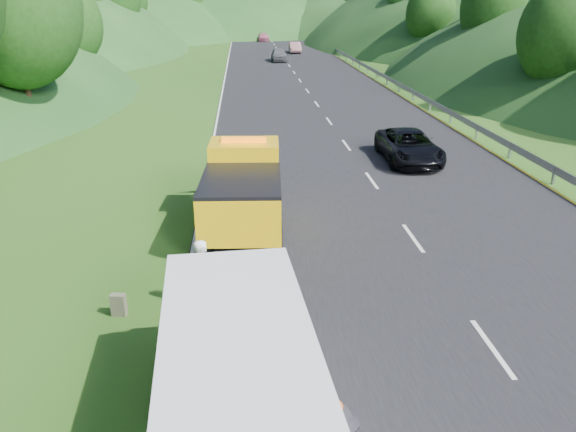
{
  "coord_description": "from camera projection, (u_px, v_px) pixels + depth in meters",
  "views": [
    {
      "loc": [
        -2.26,
        -11.94,
        7.15
      ],
      "look_at": [
        -1.06,
        2.97,
        1.3
      ],
      "focal_mm": 35.0,
      "sensor_mm": 36.0,
      "label": 1
    }
  ],
  "objects": [
    {
      "name": "dist_car_b",
      "position": [
        295.0,
        53.0,
        76.75
      ],
      "size": [
        1.49,
        4.28,
        1.41
      ],
      "primitive_type": "imported",
      "color": "#835758",
      "rests_on": "ground"
    },
    {
      "name": "dist_car_a",
      "position": [
        279.0,
        61.0,
        66.68
      ],
      "size": [
        1.8,
        4.46,
        1.52
      ],
      "primitive_type": "imported",
      "color": "#515256",
      "rests_on": "ground"
    },
    {
      "name": "passing_suv",
      "position": [
        408.0,
        161.0,
        26.15
      ],
      "size": [
        2.44,
        5.14,
        1.42
      ],
      "primitive_type": "imported",
      "rotation": [
        0.0,
        0.0,
        -0.02
      ],
      "color": "black",
      "rests_on": "ground"
    },
    {
      "name": "tree_line_left",
      "position": [
        104.0,
        60.0,
        68.15
      ],
      "size": [
        14.0,
        140.0,
        14.0
      ],
      "primitive_type": null,
      "color": "#214D16",
      "rests_on": "ground"
    },
    {
      "name": "suitcase",
      "position": [
        119.0,
        305.0,
        13.41
      ],
      "size": [
        0.38,
        0.26,
        0.56
      ],
      "primitive_type": "cube",
      "rotation": [
        0.0,
        0.0,
        -0.19
      ],
      "color": "#605F48",
      "rests_on": "ground"
    },
    {
      "name": "tree_line_right",
      "position": [
        441.0,
        57.0,
        71.27
      ],
      "size": [
        14.0,
        140.0,
        14.0
      ],
      "primitive_type": null,
      "color": "#214D16",
      "rests_on": "ground"
    },
    {
      "name": "tow_truck",
      "position": [
        243.0,
        188.0,
        18.28
      ],
      "size": [
        2.71,
        6.48,
        2.74
      ],
      "rotation": [
        0.0,
        0.0,
        -0.05
      ],
      "color": "black",
      "rests_on": "ground"
    },
    {
      "name": "road_surface",
      "position": [
        300.0,
        81.0,
        51.21
      ],
      "size": [
        14.0,
        200.0,
        0.02
      ],
      "primitive_type": "cube",
      "color": "black",
      "rests_on": "ground"
    },
    {
      "name": "hills_backdrop",
      "position": [
        276.0,
        28.0,
        139.39
      ],
      "size": [
        201.0,
        288.6,
        44.0
      ],
      "primitive_type": null,
      "color": "#2D5B23",
      "rests_on": "ground"
    },
    {
      "name": "child",
      "position": [
        286.0,
        335.0,
        12.73
      ],
      "size": [
        0.62,
        0.56,
        1.05
      ],
      "primitive_type": "imported",
      "rotation": [
        0.0,
        0.0,
        -0.38
      ],
      "color": "tan",
      "rests_on": "ground"
    },
    {
      "name": "white_van",
      "position": [
        239.0,
        387.0,
        8.81
      ],
      "size": [
        3.91,
        7.33,
        2.54
      ],
      "rotation": [
        0.0,
        0.0,
        0.07
      ],
      "color": "black",
      "rests_on": "ground"
    },
    {
      "name": "guardrail",
      "position": [
        353.0,
        65.0,
        63.36
      ],
      "size": [
        0.06,
        140.0,
        1.52
      ],
      "primitive_type": "cube",
      "color": "gray",
      "rests_on": "ground"
    },
    {
      "name": "ground",
      "position": [
        340.0,
        307.0,
        13.86
      ],
      "size": [
        320.0,
        320.0,
        0.0
      ],
      "primitive_type": "plane",
      "color": "#38661E",
      "rests_on": "ground"
    },
    {
      "name": "dist_car_c",
      "position": [
        264.0,
        41.0,
        97.17
      ],
      "size": [
        1.86,
        4.58,
        1.33
      ],
      "primitive_type": "imported",
      "color": "#A7536C",
      "rests_on": "ground"
    },
    {
      "name": "woman",
      "position": [
        206.0,
        308.0,
        13.82
      ],
      "size": [
        0.56,
        0.71,
        1.81
      ],
      "primitive_type": "imported",
      "rotation": [
        0.0,
        0.0,
        1.69
      ],
      "color": "white",
      "rests_on": "ground"
    }
  ]
}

